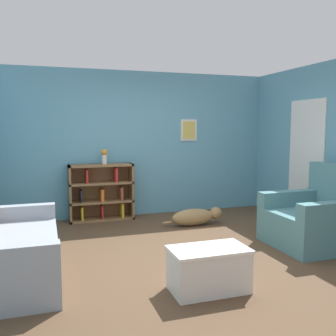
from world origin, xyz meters
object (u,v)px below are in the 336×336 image
coffee_table (209,268)px  bookshelf (101,192)px  couch (5,250)px  dog (196,217)px  vase (104,156)px  recliner_chair (316,219)px

coffee_table → bookshelf: bearing=100.2°
couch → bookshelf: bookshelf is taller
couch → bookshelf: 2.61m
bookshelf → couch: bearing=-121.2°
couch → dog: 3.08m
couch → vase: (1.41, 2.20, 0.82)m
recliner_chair → dog: (-1.15, 1.48, -0.22)m
bookshelf → coffee_table: (0.58, -3.21, -0.25)m
recliner_chair → vase: 3.50m
bookshelf → dog: 1.69m
recliner_chair → coffee_table: bearing=-156.6°
recliner_chair → dog: recliner_chair is taller
bookshelf → dog: bearing=-32.0°
coffee_table → dog: 2.48m
recliner_chair → dog: bearing=127.8°
couch → dog: couch is taller
couch → coffee_table: size_ratio=2.48×
bookshelf → vase: (0.06, -0.03, 0.64)m
coffee_table → couch: bearing=153.0°
couch → coffee_table: (1.93, -0.98, -0.07)m
bookshelf → vase: vase is taller
dog → coffee_table: bearing=-109.6°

